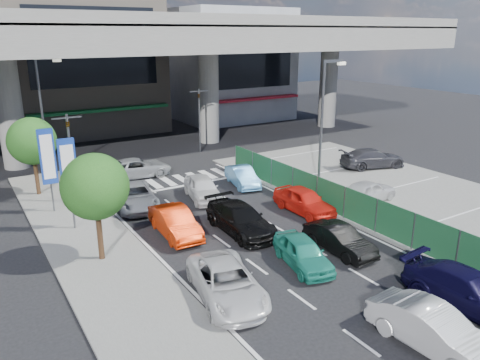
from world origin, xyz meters
TOP-DOWN VIEW (x-y plane):
  - ground at (0.00, 0.00)m, footprint 120.00×120.00m
  - parking_lot at (11.00, 2.00)m, footprint 12.00×28.00m
  - sidewalk_left at (-7.00, 4.00)m, footprint 4.00×30.00m
  - fence_run at (5.30, 1.00)m, footprint 0.16×22.00m
  - expressway at (0.00, 22.00)m, footprint 64.00×14.00m
  - building_center at (0.00, 32.97)m, footprint 14.00×10.90m
  - building_east at (16.00, 31.97)m, footprint 12.00×10.90m
  - traffic_light_left at (-6.20, 12.00)m, footprint 1.60×1.24m
  - traffic_light_right at (5.50, 19.00)m, footprint 1.60×1.24m
  - street_lamp_right at (7.17, 6.00)m, footprint 1.65×0.22m
  - street_lamp_left at (-6.33, 18.00)m, footprint 1.65×0.22m
  - signboard_near at (-7.20, 7.99)m, footprint 0.80×0.14m
  - signboard_far at (-7.60, 10.99)m, footprint 0.80×0.14m
  - tree_near at (-7.00, 4.00)m, footprint 2.80×2.80m
  - tree_far at (-7.80, 14.50)m, footprint 2.80×2.80m
  - hatch_white_back_mid at (0.06, -7.34)m, footprint 1.80×4.29m
  - minivan_navy_back at (3.10, -6.54)m, footprint 2.34×4.91m
  - sedan_white_mid_left at (-3.91, -1.44)m, footprint 3.10×5.03m
  - taxi_teal_mid at (0.10, -0.95)m, footprint 2.25×3.91m
  - hatch_black_mid_right at (2.33, -0.79)m, footprint 1.35×3.72m
  - taxi_orange_left at (-3.17, 4.80)m, footprint 1.64×4.16m
  - sedan_black_mid at (-0.27, 3.44)m, footprint 2.02×4.79m
  - taxi_orange_right at (4.10, 3.84)m, footprint 1.69×4.07m
  - wagon_silver_front_left at (-3.46, 9.59)m, footprint 2.89×4.91m
  - sedan_white_front_mid at (0.38, 8.71)m, footprint 2.46×4.31m
  - kei_truck_front_right at (3.74, 9.64)m, footprint 2.09×3.91m
  - crossing_wagon_silver at (-1.37, 15.05)m, footprint 4.86×2.60m
  - parked_sedan_white at (8.22, 3.10)m, footprint 3.95×1.90m
  - parked_sedan_dgrey at (13.97, 8.09)m, footprint 5.10×3.18m
  - traffic_cone at (5.60, 3.13)m, footprint 0.46×0.46m

SIDE VIEW (x-z plane):
  - ground at x=0.00m, z-range 0.00..0.00m
  - parking_lot at x=11.00m, z-range 0.00..0.06m
  - sidewalk_left at x=-7.00m, z-range 0.00..0.12m
  - traffic_cone at x=5.60m, z-range 0.06..0.75m
  - hatch_black_mid_right at x=2.33m, z-range 0.00..1.22m
  - kei_truck_front_right at x=3.74m, z-range 0.00..1.23m
  - taxi_teal_mid at x=0.10m, z-range 0.00..1.25m
  - wagon_silver_front_left at x=-3.46m, z-range 0.00..1.28m
  - crossing_wagon_silver at x=-1.37m, z-range 0.00..1.30m
  - sedan_white_mid_left at x=-3.91m, z-range 0.00..1.30m
  - taxi_orange_left at x=-3.17m, z-range 0.00..1.35m
  - hatch_white_back_mid at x=0.06m, z-range 0.00..1.38m
  - minivan_navy_back at x=3.10m, z-range 0.00..1.38m
  - sedan_black_mid at x=-0.27m, z-range 0.00..1.38m
  - taxi_orange_right at x=4.10m, z-range 0.00..1.38m
  - sedan_white_front_mid at x=0.38m, z-range 0.00..1.38m
  - parked_sedan_white at x=8.22m, z-range 0.06..1.36m
  - parked_sedan_dgrey at x=13.97m, z-range 0.06..1.44m
  - fence_run at x=5.30m, z-range 0.00..1.80m
  - signboard_near at x=-7.20m, z-range 0.71..5.41m
  - signboard_far at x=-7.60m, z-range 0.71..5.41m
  - tree_near at x=-7.00m, z-range 0.99..5.79m
  - tree_far at x=-7.80m, z-range 0.99..5.79m
  - traffic_light_left at x=-6.20m, z-range 1.34..6.54m
  - traffic_light_right at x=5.50m, z-range 1.34..6.54m
  - street_lamp_right at x=7.17m, z-range 0.77..8.77m
  - street_lamp_left at x=-6.33m, z-range 0.77..8.77m
  - building_east at x=16.00m, z-range -0.01..11.99m
  - building_center at x=0.00m, z-range -0.01..14.99m
  - expressway at x=0.00m, z-range 3.39..14.14m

